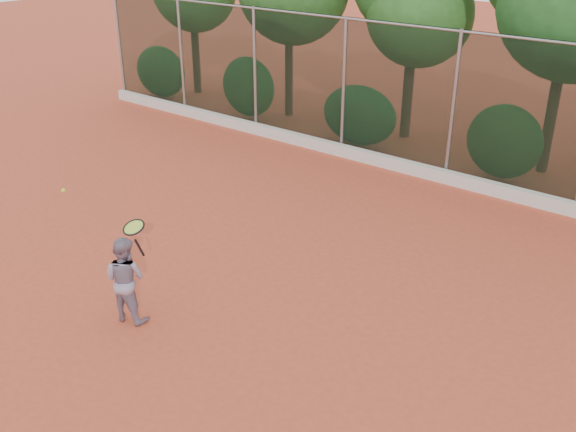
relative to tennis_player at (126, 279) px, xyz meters
The scene contains 6 objects.
ground 2.01m from the tennis_player, 48.40° to the left, with size 80.00×80.00×0.00m, color #BA472B.
concrete_curb 8.34m from the tennis_player, 81.35° to the left, with size 24.00×0.20×0.30m, color beige.
tennis_player is the anchor object (origin of this frame).
chainlink_fence 8.58m from the tennis_player, 81.53° to the left, with size 24.09×0.09×3.50m.
tennis_racket 1.11m from the tennis_player, ahead, with size 0.35×0.34×0.59m.
tennis_ball_in_flight 2.36m from the tennis_player, 167.36° to the left, with size 0.07×0.07×0.07m.
Camera 1 is at (5.97, -6.44, 5.77)m, focal length 40.00 mm.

